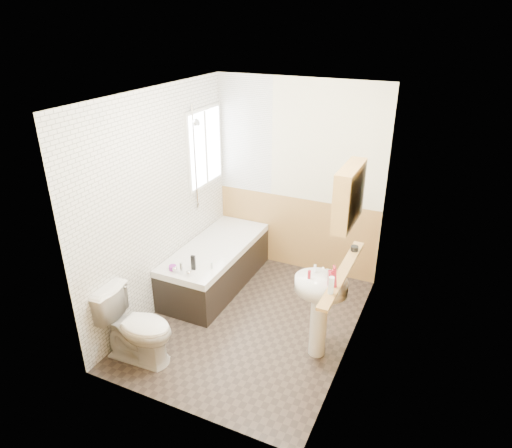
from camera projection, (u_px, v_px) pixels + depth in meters
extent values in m
plane|color=#312823|center=(250.00, 321.00, 5.16)|extent=(2.80, 2.80, 0.00)
plane|color=white|center=(249.00, 95.00, 4.10)|extent=(2.80, 2.80, 0.00)
cube|color=#EEE8C5|center=(298.00, 179.00, 5.79)|extent=(2.20, 0.02, 2.50)
cube|color=#EEE8C5|center=(170.00, 291.00, 3.47)|extent=(2.20, 0.02, 2.50)
cube|color=#EEE8C5|center=(160.00, 203.00, 5.05)|extent=(0.02, 2.80, 2.50)
cube|color=#EEE8C5|center=(358.00, 242.00, 4.21)|extent=(0.02, 2.80, 2.50)
cube|color=tan|center=(349.00, 308.00, 4.53)|extent=(0.01, 2.80, 1.00)
cube|color=tan|center=(179.00, 365.00, 3.80)|extent=(2.20, 0.01, 1.00)
cube|color=tan|center=(295.00, 233.00, 6.09)|extent=(2.20, 0.01, 1.00)
cube|color=white|center=(161.00, 204.00, 5.04)|extent=(0.01, 2.80, 2.50)
cube|color=white|center=(245.00, 135.00, 5.83)|extent=(0.75, 0.01, 1.50)
cube|color=white|center=(205.00, 148.00, 5.65)|extent=(0.03, 0.79, 0.99)
cube|color=white|center=(206.00, 148.00, 5.64)|extent=(0.01, 0.70, 0.90)
cube|color=white|center=(206.00, 148.00, 5.64)|extent=(0.01, 0.04, 0.90)
cube|color=black|center=(216.00, 268.00, 5.77)|extent=(0.70, 1.69, 0.47)
cube|color=white|center=(215.00, 248.00, 5.65)|extent=(0.70, 1.69, 0.08)
cube|color=white|center=(215.00, 249.00, 5.66)|extent=(0.56, 1.55, 0.04)
cylinder|color=silver|center=(181.00, 269.00, 4.99)|extent=(0.04, 0.04, 0.14)
sphere|color=silver|center=(175.00, 269.00, 5.04)|extent=(0.06, 0.06, 0.06)
sphere|color=silver|center=(189.00, 273.00, 4.97)|extent=(0.06, 0.06, 0.06)
cylinder|color=silver|center=(195.00, 158.00, 5.44)|extent=(0.02, 0.02, 1.28)
cylinder|color=silver|center=(197.00, 204.00, 5.69)|extent=(0.05, 0.05, 0.02)
cylinder|color=silver|center=(192.00, 108.00, 5.19)|extent=(0.05, 0.05, 0.02)
cylinder|color=silver|center=(196.00, 123.00, 5.24)|extent=(0.07, 0.09, 0.09)
imported|color=white|center=(136.00, 327.00, 4.46)|extent=(0.79, 0.47, 0.76)
cylinder|color=white|center=(318.00, 324.00, 4.53)|extent=(0.17, 0.17, 0.71)
ellipsoid|color=white|center=(321.00, 285.00, 4.34)|extent=(0.52, 0.42, 0.14)
cylinder|color=silver|center=(315.00, 268.00, 4.41)|extent=(0.03, 0.03, 0.08)
cylinder|color=silver|center=(335.00, 273.00, 4.33)|extent=(0.03, 0.03, 0.08)
cylinder|color=silver|center=(324.00, 269.00, 4.34)|extent=(0.02, 0.11, 0.09)
cube|color=tan|center=(343.00, 273.00, 4.15)|extent=(0.10, 1.28, 0.03)
cube|color=tan|center=(349.00, 195.00, 3.93)|extent=(0.14, 0.59, 0.53)
cube|color=silver|center=(336.00, 200.00, 3.84)|extent=(0.01, 0.23, 0.40)
cube|color=silver|center=(345.00, 189.00, 4.07)|extent=(0.01, 0.23, 0.40)
cylinder|color=silver|center=(331.00, 285.00, 3.79)|extent=(0.06, 0.06, 0.16)
cone|color=maroon|center=(335.00, 275.00, 3.87)|extent=(0.05, 0.05, 0.22)
cylinder|color=black|center=(355.00, 248.00, 4.49)|extent=(0.10, 0.10, 0.05)
imported|color=maroon|center=(333.00, 281.00, 4.19)|extent=(0.16, 0.23, 0.10)
cylinder|color=maroon|center=(309.00, 275.00, 4.30)|extent=(0.03, 0.03, 0.09)
cube|color=black|center=(193.00, 263.00, 5.08)|extent=(0.05, 0.04, 0.17)
cylinder|color=purple|center=(173.00, 268.00, 5.09)|extent=(0.09, 0.09, 0.05)
cylinder|color=silver|center=(212.00, 265.00, 5.12)|extent=(0.03, 0.03, 0.08)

